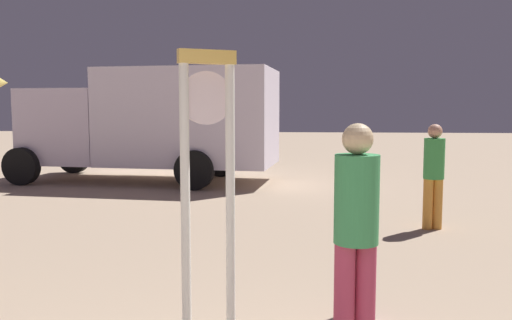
# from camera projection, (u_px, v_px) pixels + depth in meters

# --- Properties ---
(standing_clock) EXTENTS (0.42, 0.26, 2.24)m
(standing_clock) POSITION_uv_depth(u_px,v_px,m) (208.00, 171.00, 3.85)
(standing_clock) COLOR white
(standing_clock) RESTS_ON ground_plane
(person_near_clock) EXTENTS (0.33, 0.33, 1.72)m
(person_near_clock) POSITION_uv_depth(u_px,v_px,m) (356.00, 226.00, 3.83)
(person_near_clock) COLOR #BA3A58
(person_near_clock) RESTS_ON ground_plane
(backpack) EXTENTS (0.26, 0.24, 0.39)m
(backpack) POSITION_uv_depth(u_px,v_px,m) (358.00, 297.00, 4.50)
(backpack) COLOR #724588
(backpack) RESTS_ON ground_plane
(person_distant) EXTENTS (0.31, 0.31, 1.59)m
(person_distant) POSITION_uv_depth(u_px,v_px,m) (434.00, 171.00, 7.82)
(person_distant) COLOR gold
(person_distant) RESTS_ON ground_plane
(box_truck_near) EXTENTS (6.58, 3.14, 2.79)m
(box_truck_near) POSITION_uv_depth(u_px,v_px,m) (157.00, 121.00, 13.03)
(box_truck_near) COLOR white
(box_truck_near) RESTS_ON ground_plane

